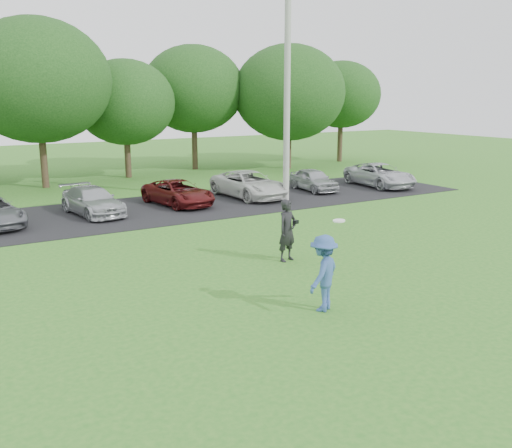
# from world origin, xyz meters

# --- Properties ---
(ground) EXTENTS (100.00, 100.00, 0.00)m
(ground) POSITION_xyz_m (0.00, 0.00, 0.00)
(ground) COLOR #296E1F
(ground) RESTS_ON ground
(parking_lot) EXTENTS (32.00, 6.50, 0.03)m
(parking_lot) POSITION_xyz_m (0.00, 13.00, 0.01)
(parking_lot) COLOR black
(parking_lot) RESTS_ON ground
(utility_pole) EXTENTS (0.28, 0.28, 9.35)m
(utility_pole) POSITION_xyz_m (6.51, 11.61, 4.67)
(utility_pole) COLOR #9D9E99
(utility_pole) RESTS_ON ground
(frisbee_player) EXTENTS (1.30, 1.12, 2.11)m
(frisbee_player) POSITION_xyz_m (-0.31, 0.07, 0.88)
(frisbee_player) COLOR #31518C
(frisbee_player) RESTS_ON ground
(camera_bystander) EXTENTS (0.76, 0.59, 1.82)m
(camera_bystander) POSITION_xyz_m (1.23, 3.76, 0.91)
(camera_bystander) COLOR black
(camera_bystander) RESTS_ON ground
(parked_cars) EXTENTS (28.56, 5.23, 1.23)m
(parked_cars) POSITION_xyz_m (1.24, 13.13, 0.60)
(parked_cars) COLOR slate
(parked_cars) RESTS_ON parking_lot
(tree_row) EXTENTS (42.39, 9.85, 8.64)m
(tree_row) POSITION_xyz_m (1.51, 22.76, 4.91)
(tree_row) COLOR #38281C
(tree_row) RESTS_ON ground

